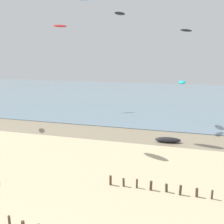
% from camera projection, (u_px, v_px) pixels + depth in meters
% --- Properties ---
extents(wet_sand_strip, '(120.00, 6.44, 0.01)m').
position_uv_depth(wet_sand_strip, '(129.00, 135.00, 35.47)').
color(wet_sand_strip, gray).
rests_on(wet_sand_strip, ground).
extents(sea, '(160.00, 70.00, 0.10)m').
position_uv_depth(sea, '(163.00, 96.00, 71.25)').
color(sea, slate).
rests_on(sea, ground).
extents(groyne_mid, '(10.06, 0.35, 0.88)m').
position_uv_depth(groyne_mid, '(177.00, 189.00, 20.12)').
color(groyne_mid, '#4E3923').
rests_on(groyne_mid, ground).
extents(grounded_kite, '(3.17, 1.43, 0.61)m').
position_uv_depth(grounded_kite, '(168.00, 140.00, 32.43)').
color(grounded_kite, black).
rests_on(grounded_kite, ground).
extents(kite_aloft_0, '(2.66, 2.32, 0.73)m').
position_uv_depth(kite_aloft_0, '(60.00, 26.00, 51.76)').
color(kite_aloft_0, red).
extents(kite_aloft_2, '(1.49, 3.17, 0.60)m').
position_uv_depth(kite_aloft_2, '(182.00, 82.00, 39.95)').
color(kite_aloft_2, '#19B2B7').
extents(kite_aloft_5, '(1.61, 2.34, 0.51)m').
position_uv_depth(kite_aloft_5, '(120.00, 13.00, 38.08)').
color(kite_aloft_5, black).
extents(kite_aloft_6, '(1.75, 1.90, 0.42)m').
position_uv_depth(kite_aloft_6, '(186.00, 30.00, 32.35)').
color(kite_aloft_6, black).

